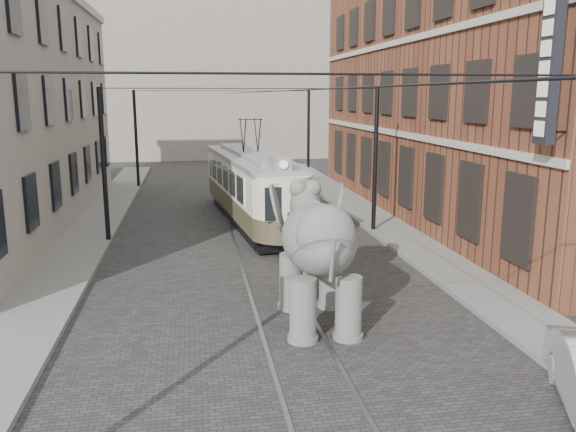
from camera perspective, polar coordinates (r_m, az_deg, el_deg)
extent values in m
plane|color=#3B3937|center=(18.15, -1.75, -6.57)|extent=(120.00, 120.00, 0.00)
cube|color=slate|center=(19.80, 15.80, -5.23)|extent=(2.00, 60.00, 0.15)
cube|color=slate|center=(18.48, -22.31, -6.90)|extent=(2.00, 60.00, 0.15)
cube|color=brown|center=(29.27, 17.96, 11.77)|extent=(8.00, 26.00, 12.00)
cube|color=gray|center=(57.15, -7.30, 12.95)|extent=(28.00, 10.00, 14.00)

